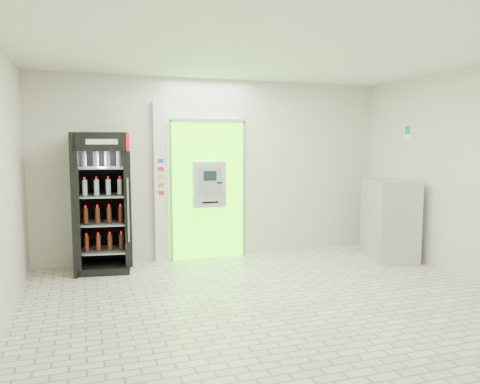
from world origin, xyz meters
name	(u,v)px	position (x,y,z in m)	size (l,w,h in m)	color
ground	(274,301)	(0.00, 0.00, 0.00)	(6.00, 6.00, 0.00)	beige
room_shell	(275,151)	(0.00, 0.00, 1.84)	(6.00, 6.00, 6.00)	beige
atm_assembly	(208,189)	(-0.20, 2.41, 1.17)	(1.30, 0.24, 2.33)	#4AFF00
pillar	(161,182)	(-0.98, 2.45, 1.30)	(0.22, 0.11, 2.60)	silver
beverage_cooler	(103,205)	(-1.91, 2.15, 1.00)	(0.88, 0.82, 2.09)	black
steel_cabinet	(390,219)	(2.66, 1.37, 0.66)	(0.90, 1.13, 1.33)	#B5B8BE
exit_sign	(408,132)	(2.99, 1.40, 2.12)	(0.02, 0.22, 0.26)	white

